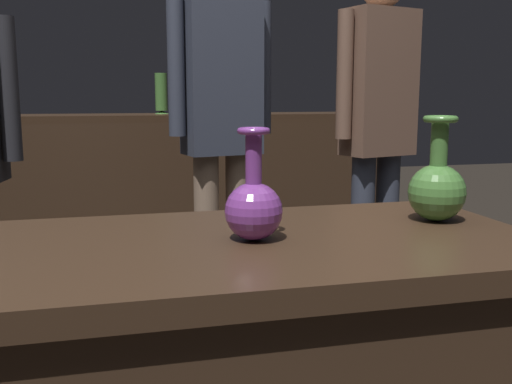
% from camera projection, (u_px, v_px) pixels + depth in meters
% --- Properties ---
extents(back_display_shelf, '(2.60, 0.40, 0.99)m').
position_uv_depth(back_display_shelf, '(165.00, 200.00, 3.38)').
color(back_display_shelf, '#382619').
rests_on(back_display_shelf, ground_plane).
extents(vase_centerpiece, '(0.12, 0.12, 0.23)m').
position_uv_depth(vase_centerpiece, '(254.00, 205.00, 1.20)').
color(vase_centerpiece, '#7A388E').
rests_on(vase_centerpiece, display_plinth).
extents(vase_tall_behind, '(0.14, 0.14, 0.25)m').
position_uv_depth(vase_tall_behind, '(437.00, 187.00, 1.39)').
color(vase_tall_behind, '#477A38').
rests_on(vase_tall_behind, display_plinth).
extents(shelf_vase_center, '(0.08, 0.08, 0.23)m').
position_uv_depth(shelf_vase_center, '(161.00, 94.00, 3.32)').
color(shelf_vase_center, '#477A38').
rests_on(shelf_vase_center, back_display_shelf).
extents(visitor_center_back, '(0.46, 0.24, 1.71)m').
position_uv_depth(visitor_center_back, '(222.00, 115.00, 2.51)').
color(visitor_center_back, '#846B56').
rests_on(visitor_center_back, ground_plane).
extents(visitor_near_right, '(0.46, 0.26, 1.67)m').
position_uv_depth(visitor_near_right, '(378.00, 120.00, 2.68)').
color(visitor_near_right, '#333847').
rests_on(visitor_near_right, ground_plane).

